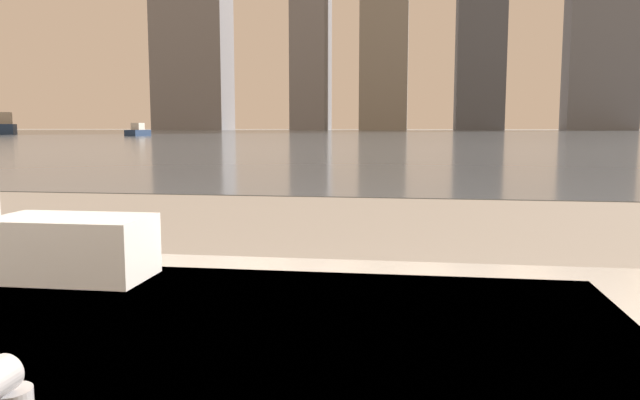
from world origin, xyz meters
TOP-DOWN VIEW (x-y plane):
  - towel_stack at (-0.17, 0.84)m, footprint 0.29×0.16m
  - harbor_water at (0.00, 62.00)m, footprint 180.00×110.00m
  - harbor_boat_0 at (-21.82, 48.52)m, footprint 1.08×2.87m
  - harbor_boat_1 at (-38.48, 55.14)m, footprint 4.54×5.85m
  - skyline_tower_0 at (-41.84, 118.00)m, footprint 13.98×9.15m
  - skyline_tower_1 at (-18.54, 118.00)m, footprint 6.47×10.69m
  - skyline_tower_3 at (12.50, 118.00)m, footprint 8.52×7.20m

SIDE VIEW (x-z plane):
  - harbor_water at x=0.00m, z-range 0.00..0.01m
  - harbor_boat_0 at x=-21.82m, z-range -0.15..0.92m
  - towel_stack at x=-0.17m, z-range 0.55..0.67m
  - harbor_boat_1 at x=-38.48m, z-range -0.30..1.82m
  - skyline_tower_0 at x=-41.84m, z-range 0.00..31.37m
  - skyline_tower_1 at x=-18.54m, z-range 0.00..36.69m
  - skyline_tower_3 at x=12.50m, z-range 0.00..41.44m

